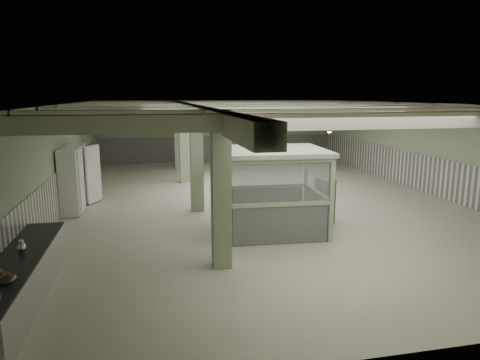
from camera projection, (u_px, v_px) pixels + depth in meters
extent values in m
plane|color=beige|center=(260.00, 200.00, 16.24)|extent=(20.00, 20.00, 0.00)
cube|color=beige|center=(261.00, 104.00, 15.54)|extent=(14.00, 20.00, 0.02)
cube|color=#9DB591|center=(218.00, 131.00, 25.48)|extent=(14.00, 0.02, 3.60)
cube|color=#9DB591|center=(433.00, 241.00, 6.30)|extent=(14.00, 0.02, 3.60)
cube|color=#9DB591|center=(61.00, 159.00, 14.46)|extent=(0.02, 20.00, 3.60)
cube|color=#9DB591|center=(427.00, 148.00, 17.32)|extent=(0.02, 20.00, 3.60)
cube|color=silver|center=(64.00, 189.00, 14.67)|extent=(0.05, 19.90, 1.50)
cube|color=silver|center=(425.00, 174.00, 17.53)|extent=(0.05, 19.90, 1.50)
cube|color=silver|center=(218.00, 149.00, 25.66)|extent=(13.90, 0.05, 1.50)
cube|color=silver|center=(192.00, 111.00, 15.07)|extent=(0.45, 19.90, 0.40)
cube|color=silver|center=(359.00, 121.00, 8.38)|extent=(13.90, 0.35, 0.32)
cube|color=silver|center=(312.00, 115.00, 10.78)|extent=(13.90, 0.35, 0.32)
cube|color=silver|center=(282.00, 111.00, 13.18)|extent=(13.90, 0.35, 0.32)
cube|color=silver|center=(261.00, 109.00, 15.58)|extent=(13.90, 0.35, 0.32)
cube|color=silver|center=(246.00, 107.00, 17.97)|extent=(13.90, 0.35, 0.32)
cube|color=silver|center=(234.00, 106.00, 20.37)|extent=(13.90, 0.35, 0.32)
cube|color=silver|center=(225.00, 104.00, 22.77)|extent=(13.90, 0.35, 0.32)
cube|color=#9BAE8C|center=(221.00, 191.00, 9.63)|extent=(0.42, 0.42, 3.60)
cube|color=#9BAE8C|center=(197.00, 159.00, 14.42)|extent=(0.42, 0.42, 3.60)
cube|color=#9BAE8C|center=(184.00, 143.00, 19.22)|extent=(0.42, 0.42, 3.60)
cube|color=#9BAE8C|center=(178.00, 135.00, 23.05)|extent=(0.42, 0.42, 3.60)
cone|color=#2A3629|center=(330.00, 129.00, 10.95)|extent=(0.44, 0.44, 0.22)
cone|color=#2A3629|center=(270.00, 118.00, 16.23)|extent=(0.44, 0.44, 0.22)
cone|color=#2A3629|center=(242.00, 113.00, 21.03)|extent=(0.44, 0.44, 0.22)
cube|color=silver|center=(21.00, 282.00, 8.11)|extent=(0.77, 4.61, 0.88)
cube|color=black|center=(18.00, 259.00, 8.02)|extent=(0.81, 4.65, 0.04)
cube|color=white|center=(74.00, 178.00, 14.77)|extent=(0.59, 2.37, 2.17)
cube|color=white|center=(81.00, 181.00, 14.32)|extent=(0.06, 0.89, 2.07)
cube|color=white|center=(90.00, 175.00, 15.48)|extent=(0.42, 0.83, 2.07)
cube|color=silver|center=(82.00, 181.00, 14.32)|extent=(0.02, 0.05, 0.30)
cube|color=silver|center=(87.00, 175.00, 15.36)|extent=(0.02, 0.05, 0.30)
cube|color=#A4C49D|center=(229.00, 204.00, 11.00)|extent=(0.13, 0.13, 2.30)
cube|color=#A4C49D|center=(220.00, 186.00, 13.23)|extent=(0.13, 0.13, 2.30)
cube|color=#A4C49D|center=(331.00, 201.00, 11.40)|extent=(0.13, 0.13, 2.30)
cube|color=#A4C49D|center=(306.00, 183.00, 13.63)|extent=(0.13, 0.13, 2.30)
cube|color=#A4C49D|center=(272.00, 151.00, 12.08)|extent=(3.16, 2.73, 0.12)
cube|color=silver|center=(281.00, 224.00, 11.32)|extent=(2.56, 0.22, 1.05)
cube|color=silver|center=(281.00, 179.00, 11.08)|extent=(2.56, 0.22, 1.22)
cube|color=silver|center=(263.00, 203.00, 13.55)|extent=(2.56, 0.22, 1.05)
cube|color=silver|center=(264.00, 165.00, 13.31)|extent=(2.56, 0.22, 1.22)
cube|color=silver|center=(224.00, 215.00, 12.23)|extent=(0.19, 2.10, 1.05)
cube|color=silver|center=(224.00, 173.00, 11.99)|extent=(0.19, 2.10, 1.22)
cube|color=silver|center=(317.00, 211.00, 12.63)|extent=(0.19, 2.10, 1.05)
cube|color=silver|center=(318.00, 170.00, 12.39)|extent=(0.19, 2.10, 1.22)
cube|color=#5A5A4B|center=(325.00, 200.00, 13.37)|extent=(0.45, 0.64, 1.38)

